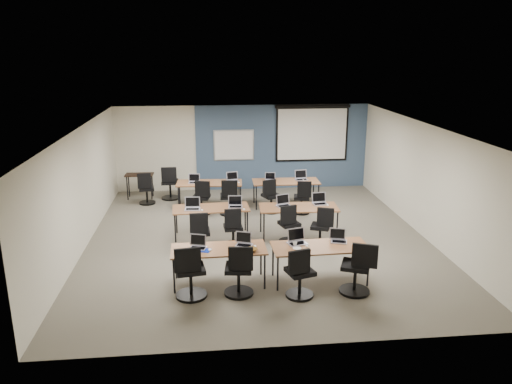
{
  "coord_description": "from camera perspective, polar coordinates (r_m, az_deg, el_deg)",
  "views": [
    {
      "loc": [
        -1.21,
        -11.11,
        4.4
      ],
      "look_at": [
        -0.01,
        0.4,
        1.06
      ],
      "focal_mm": 35.0,
      "sensor_mm": 36.0,
      "label": 1
    }
  ],
  "objects": [
    {
      "name": "task_chair_2",
      "position": [
        9.2,
        5.01,
        -9.64
      ],
      "size": [
        0.52,
        0.51,
        0.99
      ],
      "rotation": [
        0.0,
        0.0,
        0.29
      ],
      "color": "black",
      "rests_on": "floor"
    },
    {
      "name": "training_table_mid_right",
      "position": [
        12.05,
        4.89,
        -1.89
      ],
      "size": [
        1.88,
        0.78,
        0.73
      ],
      "rotation": [
        0.0,
        0.0,
        -0.05
      ],
      "color": "brown",
      "rests_on": "floor"
    },
    {
      "name": "snack_plate",
      "position": [
        9.58,
        4.73,
        -6.41
      ],
      "size": [
        0.21,
        0.21,
        0.01
      ],
      "primitive_type": "cylinder",
      "rotation": [
        0.0,
        0.0,
        -0.27
      ],
      "color": "white",
      "rests_on": "training_table_front_right"
    },
    {
      "name": "laptop_11",
      "position": [
        14.52,
        5.2,
        1.68
      ],
      "size": [
        0.36,
        0.3,
        0.27
      ],
      "rotation": [
        0.0,
        0.0,
        0.14
      ],
      "color": "#B1B1B1",
      "rests_on": "training_table_back_right"
    },
    {
      "name": "blue_mousepad",
      "position": [
        9.51,
        -6.0,
        -6.64
      ],
      "size": [
        0.3,
        0.27,
        0.01
      ],
      "primitive_type": "cube",
      "rotation": [
        0.0,
        0.0,
        -0.29
      ],
      "color": "#071E93",
      "rests_on": "training_table_front_left"
    },
    {
      "name": "mouse_11",
      "position": [
        14.43,
        5.41,
        1.36
      ],
      "size": [
        0.06,
        0.1,
        0.03
      ],
      "primitive_type": "ellipsoid",
      "rotation": [
        0.0,
        0.0,
        0.03
      ],
      "color": "white",
      "rests_on": "training_table_back_right"
    },
    {
      "name": "mouse_9",
      "position": [
        14.12,
        -1.99,
        1.09
      ],
      "size": [
        0.08,
        0.1,
        0.03
      ],
      "primitive_type": "ellipsoid",
      "rotation": [
        0.0,
        0.0,
        0.24
      ],
      "color": "white",
      "rests_on": "training_table_back_left"
    },
    {
      "name": "laptop_10",
      "position": [
        14.34,
        1.67,
        1.52
      ],
      "size": [
        0.3,
        0.26,
        0.23
      ],
      "rotation": [
        0.0,
        0.0,
        -0.12
      ],
      "color": "#B7B7C2",
      "rests_on": "training_table_back_right"
    },
    {
      "name": "task_chair_4",
      "position": [
        11.15,
        -6.44,
        -4.99
      ],
      "size": [
        0.49,
        0.49,
        0.98
      ],
      "rotation": [
        0.0,
        0.0,
        0.04
      ],
      "color": "black",
      "rests_on": "floor"
    },
    {
      "name": "floor",
      "position": [
        12.01,
        0.26,
        -5.38
      ],
      "size": [
        8.0,
        9.0,
        0.02
      ],
      "primitive_type": "cube",
      "color": "#6B6354",
      "rests_on": "ground"
    },
    {
      "name": "training_table_back_right",
      "position": [
        14.35,
        3.43,
        1.1
      ],
      "size": [
        1.9,
        0.79,
        0.73
      ],
      "rotation": [
        0.0,
        0.0,
        -0.02
      ],
      "color": "#A16F3A",
      "rests_on": "floor"
    },
    {
      "name": "wall_left",
      "position": [
        11.85,
        -19.34,
        0.28
      ],
      "size": [
        0.04,
        9.0,
        2.7
      ],
      "primitive_type": "cube",
      "color": "beige",
      "rests_on": "ground"
    },
    {
      "name": "laptop_6",
      "position": [
        12.07,
        3.14,
        -1.28
      ],
      "size": [
        0.34,
        0.29,
        0.26
      ],
      "rotation": [
        0.0,
        0.0,
        0.33
      ],
      "color": "silver",
      "rests_on": "training_table_mid_right"
    },
    {
      "name": "task_chair_11",
      "position": [
        13.73,
        5.3,
        -0.92
      ],
      "size": [
        0.47,
        0.47,
        0.96
      ],
      "rotation": [
        0.0,
        0.0,
        -0.18
      ],
      "color": "black",
      "rests_on": "floor"
    },
    {
      "name": "laptop_9",
      "position": [
        14.31,
        -2.72,
        1.5
      ],
      "size": [
        0.34,
        0.29,
        0.26
      ],
      "rotation": [
        0.0,
        0.0,
        0.23
      ],
      "color": "#AFAFAF",
      "rests_on": "training_table_back_left"
    },
    {
      "name": "snack_bowl",
      "position": [
        9.42,
        -0.54,
        -6.62
      ],
      "size": [
        0.3,
        0.3,
        0.06
      ],
      "primitive_type": "imported",
      "rotation": [
        0.0,
        0.0,
        0.42
      ],
      "color": "#99663A",
      "rests_on": "training_table_front_left"
    },
    {
      "name": "mouse_2",
      "position": [
        9.68,
        5.83,
        -6.16
      ],
      "size": [
        0.06,
        0.09,
        0.03
      ],
      "primitive_type": "ellipsoid",
      "rotation": [
        0.0,
        0.0,
        -0.08
      ],
      "color": "white",
      "rests_on": "training_table_front_right"
    },
    {
      "name": "mouse_6",
      "position": [
        11.97,
        3.49,
        -1.7
      ],
      "size": [
        0.08,
        0.11,
        0.03
      ],
      "primitive_type": "ellipsoid",
      "rotation": [
        0.0,
        0.0,
        -0.17
      ],
      "color": "white",
      "rests_on": "training_table_mid_right"
    },
    {
      "name": "wall_front",
      "position": [
        7.38,
        4.08,
        -8.34
      ],
      "size": [
        8.0,
        0.04,
        2.7
      ],
      "primitive_type": "cube",
      "color": "beige",
      "rests_on": "ground"
    },
    {
      "name": "task_chair_1",
      "position": [
        9.24,
        -1.94,
        -9.37
      ],
      "size": [
        0.55,
        0.55,
        1.02
      ],
      "rotation": [
        0.0,
        0.0,
        -0.12
      ],
      "color": "black",
      "rests_on": "floor"
    },
    {
      "name": "ceiling",
      "position": [
        11.3,
        0.28,
        7.47
      ],
      "size": [
        8.0,
        9.0,
        0.02
      ],
      "primitive_type": "cube",
      "color": "white",
      "rests_on": "ground"
    },
    {
      "name": "training_table_front_left",
      "position": [
        9.59,
        -4.27,
        -6.71
      ],
      "size": [
        1.81,
        0.75,
        0.73
      ],
      "rotation": [
        0.0,
        0.0,
        0.02
      ],
      "color": "#955E27",
      "rests_on": "floor"
    },
    {
      "name": "task_chair_6",
      "position": [
        11.65,
        3.79,
        -4.03
      ],
      "size": [
        0.49,
        0.48,
        0.96
      ],
      "rotation": [
        0.0,
        0.0,
        0.29
      ],
      "color": "black",
      "rests_on": "floor"
    },
    {
      "name": "mouse_10",
      "position": [
        14.21,
        1.94,
        1.19
      ],
      "size": [
        0.08,
        0.11,
        0.03
      ],
      "primitive_type": "ellipsoid",
      "rotation": [
        0.0,
        0.0,
        -0.18
      ],
      "color": "white",
      "rests_on": "training_table_back_right"
    },
    {
      "name": "laptop_4",
      "position": [
        11.91,
        -7.27,
        -1.63
      ],
      "size": [
        0.36,
        0.31,
        0.27
      ],
      "rotation": [
        0.0,
        0.0,
        -0.08
      ],
      "color": "#B4B5BD",
      "rests_on": "training_table_mid_left"
    },
    {
      "name": "laptop_1",
      "position": [
        9.7,
        -1.4,
        -5.74
      ],
      "size": [
        0.31,
        0.27,
        0.24
      ],
      "rotation": [
        0.0,
        0.0,
        -0.33
      ],
      "color": "silver",
      "rests_on": "training_table_front_left"
    },
    {
      "name": "task_chair_9",
      "position": [
        13.61,
        -3.08,
        -0.92
      ],
      "size": [
        0.53,
        0.53,
        1.01
      ],
      "rotation": [
        0.0,
        0.0,
        -0.02
      ],
      "color": "black",
      "rests_on": "floor"
    },
    {
      "name": "spare_chair_a",
      "position": [
        15.21,
        -9.8,
        0.73
      ],
      "size": [
        0.55,
        0.55,
        1.03
      ],
      "rotation": [
        0.0,
        0.0,
        0.01
      ],
      "color": "black",
      "rests_on": "floor"
    },
    {
      "name": "mouse_7",
      "position": [
        12.2,
        8.17,
        -1.5
      ],
      "size": [
        0.07,
        0.1,
        0.04
      ],
      "primitive_type": "ellipsoid",
      "rotation": [
        0.0,
        0.0,
        -0.06
      ],
      "color": "white",
      "rests_on": "training_table_mid_right"
    },
    {
      "name": "mouse_0",
      "position": [
        9.5,
        -5.29,
        -6.58
      ],
      "size": [
        0.09,
        0.12,
        0.04
      ],
      "primitive_type": "ellipsoid",
      "rotation": [
        0.0,
        0.0,
        -0.33
      ],
      "color": "white",
      "rests_on": "training_table_front_left"
    },
    {
      "name": "whiteboard",
      "position": [
        15.84,
        -2.55,
        5.36
      ],
      "size": [
        1.28,
        0.03,
        0.98
      ],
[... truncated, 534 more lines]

